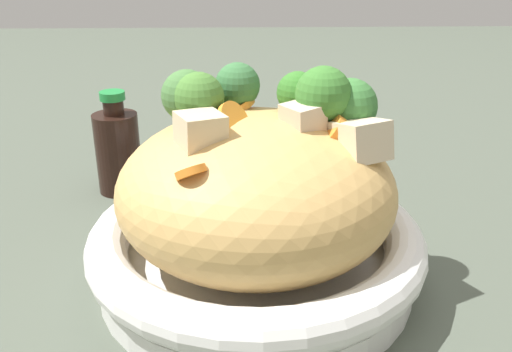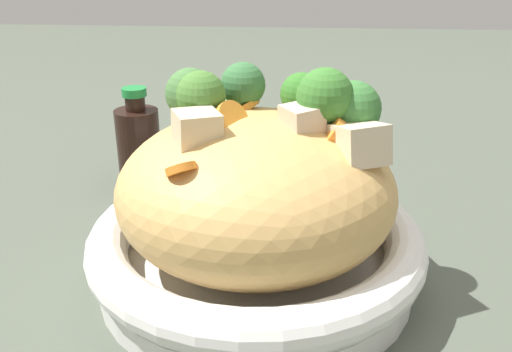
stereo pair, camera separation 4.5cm
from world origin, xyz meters
name	(u,v)px [view 1 (the left image)]	position (x,y,z in m)	size (l,w,h in m)	color
ground_plane	(256,277)	(0.00, 0.00, 0.00)	(3.00, 3.00, 0.00)	#485043
serving_bowl	(256,249)	(0.00, 0.00, 0.03)	(0.29, 0.29, 0.06)	white
noodle_heap	(256,190)	(0.00, 0.00, 0.09)	(0.23, 0.23, 0.13)	tan
broccoli_florets	(271,98)	(0.01, 0.02, 0.16)	(0.18, 0.09, 0.06)	#A5BD7C
carrot_coins	(254,125)	(0.00, 0.00, 0.14)	(0.13, 0.14, 0.04)	orange
zucchini_slices	(247,118)	(-0.01, 0.03, 0.14)	(0.19, 0.09, 0.04)	beige
chicken_chunks	(298,133)	(0.03, -0.02, 0.14)	(0.17, 0.06, 0.04)	beige
soy_sauce_bottle	(118,150)	(-0.16, 0.19, 0.05)	(0.05, 0.05, 0.12)	black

